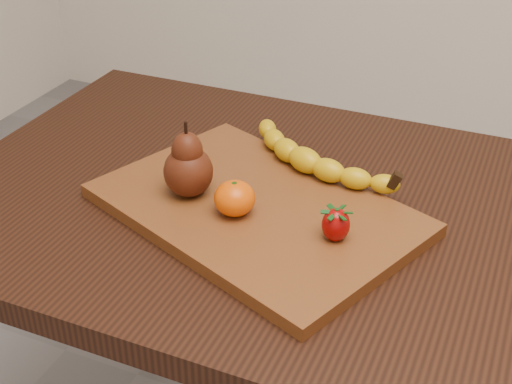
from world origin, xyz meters
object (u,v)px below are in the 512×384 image
at_px(cutting_board, 256,210).
at_px(table, 266,250).
at_px(pear, 188,159).
at_px(mandarin, 235,198).

bearing_deg(cutting_board, table, 117.81).
bearing_deg(pear, cutting_board, 6.26).
bearing_deg(mandarin, pear, 164.61).
relative_size(table, mandarin, 17.02).
distance_m(cutting_board, mandarin, 0.05).
distance_m(table, mandarin, 0.17).
distance_m(pear, mandarin, 0.09).
distance_m(table, pear, 0.21).
relative_size(table, cutting_board, 2.22).
distance_m(cutting_board, pear, 0.12).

